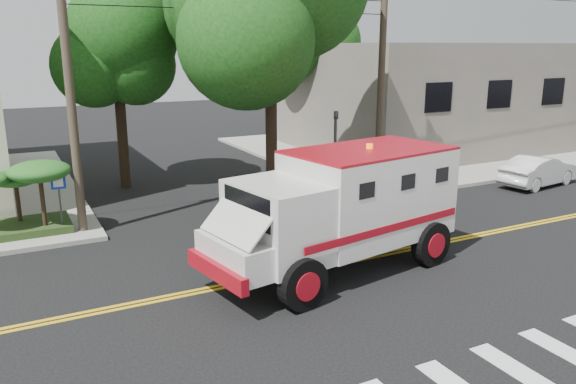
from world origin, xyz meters
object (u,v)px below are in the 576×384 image
pedestrian_b (390,150)px  parked_sedan (539,171)px  armored_truck (343,204)px  pedestrian_a (393,170)px

pedestrian_b → parked_sedan: bearing=124.5°
parked_sedan → armored_truck: bearing=99.9°
pedestrian_a → pedestrian_b: 4.23m
armored_truck → pedestrian_b: armored_truck is taller
pedestrian_a → parked_sedan: bearing=154.8°
parked_sedan → pedestrian_b: pedestrian_b is taller
pedestrian_b → pedestrian_a: bearing=50.2°
armored_truck → pedestrian_a: (6.28, 5.92, -0.84)m
pedestrian_a → pedestrian_b: (2.44, 3.45, 0.07)m
armored_truck → parked_sedan: (12.93, 4.18, -1.20)m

